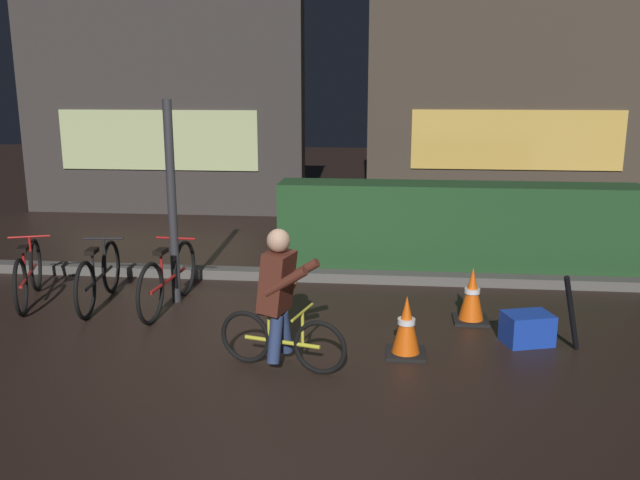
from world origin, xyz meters
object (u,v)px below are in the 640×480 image
(parked_bike_leftmost, at_px, (28,274))
(parked_bike_left_mid, at_px, (99,277))
(street_post, at_px, (172,204))
(closed_umbrella, at_px, (572,314))
(cyclist, at_px, (280,298))
(parked_bike_center_left, at_px, (168,279))
(blue_crate, at_px, (527,328))
(traffic_cone_far, at_px, (472,296))
(traffic_cone_near, at_px, (406,327))

(parked_bike_leftmost, bearing_deg, parked_bike_left_mid, -110.34)
(street_post, bearing_deg, closed_umbrella, -15.82)
(cyclist, xyz_separation_m, closed_umbrella, (2.59, 0.52, -0.23))
(street_post, xyz_separation_m, parked_bike_center_left, (0.00, -0.25, -0.79))
(blue_crate, distance_m, cyclist, 2.44)
(blue_crate, bearing_deg, parked_bike_left_mid, 171.31)
(traffic_cone_far, distance_m, cyclist, 2.27)
(parked_bike_left_mid, height_order, cyclist, cyclist)
(parked_bike_center_left, xyz_separation_m, closed_umbrella, (4.06, -0.90, 0.05))
(parked_bike_left_mid, bearing_deg, parked_bike_leftmost, 82.31)
(blue_crate, bearing_deg, cyclist, -161.08)
(parked_bike_center_left, height_order, traffic_cone_far, parked_bike_center_left)
(parked_bike_center_left, bearing_deg, closed_umbrella, -98.73)
(parked_bike_center_left, bearing_deg, traffic_cone_near, -108.42)
(parked_bike_leftmost, height_order, parked_bike_center_left, parked_bike_center_left)
(blue_crate, bearing_deg, traffic_cone_near, -160.97)
(blue_crate, xyz_separation_m, cyclist, (-2.26, -0.77, 0.48))
(street_post, xyz_separation_m, closed_umbrella, (4.06, -1.15, -0.74))
(parked_bike_leftmost, bearing_deg, blue_crate, -116.65)
(traffic_cone_far, distance_m, blue_crate, 0.74)
(traffic_cone_near, relative_size, traffic_cone_far, 0.97)
(parked_bike_leftmost, distance_m, traffic_cone_near, 4.37)
(street_post, distance_m, traffic_cone_far, 3.40)
(parked_bike_center_left, distance_m, traffic_cone_near, 2.78)
(closed_umbrella, bearing_deg, parked_bike_left_mid, -63.41)
(traffic_cone_far, bearing_deg, parked_bike_center_left, 178.54)
(parked_bike_center_left, relative_size, blue_crate, 3.69)
(street_post, distance_m, blue_crate, 3.96)
(traffic_cone_near, distance_m, traffic_cone_far, 1.19)
(parked_bike_leftmost, distance_m, parked_bike_left_mid, 0.84)
(parked_bike_left_mid, height_order, blue_crate, parked_bike_left_mid)
(parked_bike_leftmost, height_order, closed_umbrella, closed_umbrella)
(parked_bike_left_mid, distance_m, cyclist, 2.73)
(parked_bike_left_mid, relative_size, traffic_cone_far, 2.65)
(traffic_cone_near, relative_size, cyclist, 0.45)
(parked_bike_left_mid, xyz_separation_m, parked_bike_center_left, (0.82, -0.05, 0.01))
(street_post, height_order, blue_crate, street_post)
(street_post, relative_size, parked_bike_leftmost, 1.53)
(blue_crate, bearing_deg, street_post, 166.44)
(street_post, distance_m, parked_bike_center_left, 0.83)
(closed_umbrella, bearing_deg, parked_bike_leftmost, -62.00)
(parked_bike_leftmost, xyz_separation_m, blue_crate, (5.38, -0.71, -0.18))
(traffic_cone_far, relative_size, blue_crate, 1.33)
(street_post, bearing_deg, parked_bike_leftmost, -173.54)
(parked_bike_center_left, bearing_deg, cyclist, -130.30)
(traffic_cone_far, relative_size, cyclist, 0.47)
(parked_bike_center_left, height_order, blue_crate, parked_bike_center_left)
(parked_bike_left_mid, bearing_deg, blue_crate, -105.14)
(traffic_cone_near, distance_m, cyclist, 1.22)
(traffic_cone_near, xyz_separation_m, traffic_cone_far, (0.70, 0.96, 0.01))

